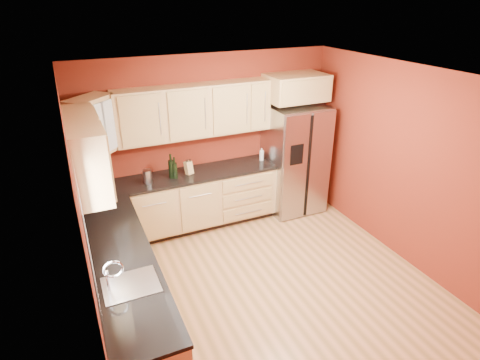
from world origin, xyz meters
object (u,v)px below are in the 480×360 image
object	(u,v)px
soap_dispenser	(262,154)
canister_left	(95,182)
refrigerator	(294,159)
knife_block	(189,168)
wine_bottle_a	(171,166)

from	to	relation	value
soap_dispenser	canister_left	bearing A→B (deg)	179.76
canister_left	soap_dispenser	xyz separation A→B (m)	(2.56, -0.01, -0.00)
refrigerator	soap_dispenser	bearing A→B (deg)	168.27
canister_left	knife_block	world-z (taller)	canister_left
soap_dispenser	wine_bottle_a	bearing A→B (deg)	-177.39
canister_left	soap_dispenser	world-z (taller)	same
soap_dispenser	refrigerator	bearing A→B (deg)	-11.73
canister_left	wine_bottle_a	distance (m)	1.06
knife_block	soap_dispenser	xyz separation A→B (m)	(1.23, 0.04, 0.00)
canister_left	wine_bottle_a	xyz separation A→B (m)	(1.06, -0.08, 0.08)
canister_left	soap_dispenser	size ratio (longest dim) A/B	1.00
refrigerator	wine_bottle_a	distance (m)	2.06
refrigerator	knife_block	world-z (taller)	refrigerator
wine_bottle_a	knife_block	bearing A→B (deg)	5.46
wine_bottle_a	canister_left	bearing A→B (deg)	175.71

